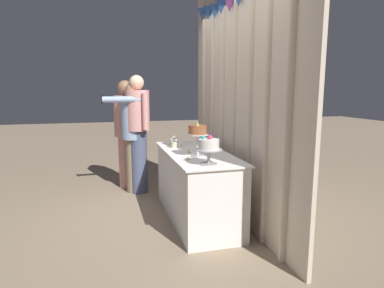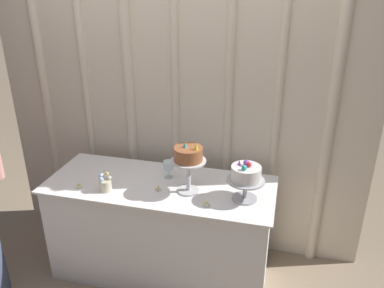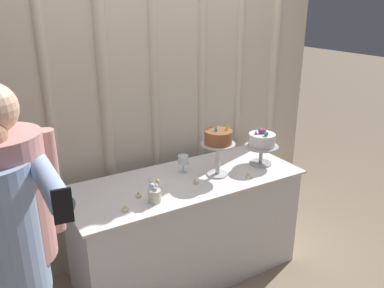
# 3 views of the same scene
# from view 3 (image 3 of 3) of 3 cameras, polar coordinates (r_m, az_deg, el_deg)

# --- Properties ---
(ground_plane) EXTENTS (24.00, 24.00, 0.00)m
(ground_plane) POSITION_cam_3_polar(r_m,az_deg,el_deg) (3.16, 0.20, -18.93)
(ground_plane) COLOR gray
(draped_curtain) EXTENTS (3.05, 0.15, 2.87)m
(draped_curtain) POSITION_cam_3_polar(r_m,az_deg,el_deg) (3.00, -5.52, 10.79)
(draped_curtain) COLOR beige
(draped_curtain) RESTS_ON ground_plane
(cake_table) EXTENTS (1.68, 0.67, 0.80)m
(cake_table) POSITION_cam_3_polar(r_m,az_deg,el_deg) (3.00, -0.80, -11.97)
(cake_table) COLOR white
(cake_table) RESTS_ON ground_plane
(cake_display_nearleft) EXTENTS (0.25, 0.25, 0.38)m
(cake_display_nearleft) POSITION_cam_3_polar(r_m,az_deg,el_deg) (2.78, 3.83, 0.44)
(cake_display_nearleft) COLOR silver
(cake_display_nearleft) RESTS_ON cake_table
(cake_display_nearright) EXTENTS (0.26, 0.26, 0.29)m
(cake_display_nearright) POSITION_cam_3_polar(r_m,az_deg,el_deg) (3.03, 10.06, 0.23)
(cake_display_nearright) COLOR #B2B2B7
(cake_display_nearright) RESTS_ON cake_table
(wine_glass) EXTENTS (0.08, 0.08, 0.14)m
(wine_glass) POSITION_cam_3_polar(r_m,az_deg,el_deg) (2.87, -1.30, -2.35)
(wine_glass) COLOR silver
(wine_glass) RESTS_ON cake_table
(flower_vase) EXTENTS (0.08, 0.10, 0.16)m
(flower_vase) POSITION_cam_3_polar(r_m,az_deg,el_deg) (2.49, -5.49, -7.11)
(flower_vase) COLOR beige
(flower_vase) RESTS_ON cake_table
(tealight_far_left) EXTENTS (0.05, 0.05, 0.04)m
(tealight_far_left) POSITION_cam_3_polar(r_m,az_deg,el_deg) (2.44, -9.70, -9.30)
(tealight_far_left) COLOR beige
(tealight_far_left) RESTS_ON cake_table
(tealight_near_left) EXTENTS (0.04, 0.04, 0.04)m
(tealight_near_left) POSITION_cam_3_polar(r_m,az_deg,el_deg) (2.58, -7.75, -7.42)
(tealight_near_left) COLOR beige
(tealight_near_left) RESTS_ON cake_table
(tealight_near_right) EXTENTS (0.04, 0.04, 0.04)m
(tealight_near_right) POSITION_cam_3_polar(r_m,az_deg,el_deg) (2.74, 0.51, -5.50)
(tealight_near_right) COLOR beige
(tealight_near_right) RESTS_ON cake_table
(tealight_far_right) EXTENTS (0.05, 0.05, 0.04)m
(tealight_far_right) POSITION_cam_3_polar(r_m,az_deg,el_deg) (2.85, 8.14, -4.64)
(tealight_far_right) COLOR beige
(tealight_far_right) RESTS_ON cake_table
(guest_girl_blue_dress) EXTENTS (0.49, 0.68, 1.61)m
(guest_girl_blue_dress) POSITION_cam_3_polar(r_m,az_deg,el_deg) (1.95, -25.19, -16.90)
(guest_girl_blue_dress) COLOR #9E8966
(guest_girl_blue_dress) RESTS_ON ground_plane
(guest_man_pink_jacket) EXTENTS (0.48, 0.46, 1.71)m
(guest_man_pink_jacket) POSITION_cam_3_polar(r_m,az_deg,el_deg) (1.97, -23.95, -14.37)
(guest_man_pink_jacket) COLOR #4C5675
(guest_man_pink_jacket) RESTS_ON ground_plane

